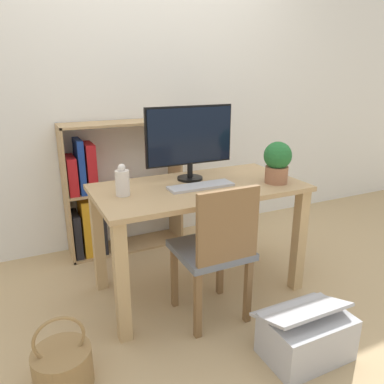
% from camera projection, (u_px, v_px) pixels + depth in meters
% --- Properties ---
extents(ground_plane, '(10.00, 10.00, 0.00)m').
position_uv_depth(ground_plane, '(198.00, 287.00, 2.57)').
color(ground_plane, tan).
extents(wall_back, '(8.00, 0.05, 2.60)m').
position_uv_depth(wall_back, '(144.00, 86.00, 3.02)').
color(wall_back, silver).
rests_on(wall_back, ground_plane).
extents(desk, '(1.30, 0.68, 0.73)m').
position_uv_depth(desk, '(199.00, 206.00, 2.38)').
color(desk, tan).
rests_on(desk, ground_plane).
extents(monitor, '(0.60, 0.17, 0.48)m').
position_uv_depth(monitor, '(190.00, 138.00, 2.39)').
color(monitor, black).
rests_on(monitor, desk).
extents(keyboard, '(0.41, 0.13, 0.02)m').
position_uv_depth(keyboard, '(201.00, 186.00, 2.30)').
color(keyboard, '#B2B2B7').
rests_on(keyboard, desk).
extents(vase, '(0.08, 0.08, 0.19)m').
position_uv_depth(vase, '(122.00, 182.00, 2.13)').
color(vase, silver).
rests_on(vase, desk).
extents(potted_plant, '(0.18, 0.18, 0.26)m').
position_uv_depth(potted_plant, '(277.00, 161.00, 2.36)').
color(potted_plant, '#9E6647').
rests_on(potted_plant, desk).
extents(chair, '(0.40, 0.40, 0.85)m').
position_uv_depth(chair, '(216.00, 248.00, 2.10)').
color(chair, slate).
rests_on(chair, ground_plane).
extents(bookshelf, '(0.92, 0.28, 1.04)m').
position_uv_depth(bookshelf, '(101.00, 197.00, 2.94)').
color(bookshelf, tan).
rests_on(bookshelf, ground_plane).
extents(basket, '(0.27, 0.27, 0.38)m').
position_uv_depth(basket, '(63.00, 366.00, 1.74)').
color(basket, '#997547').
rests_on(basket, ground_plane).
extents(storage_box, '(0.44, 0.34, 0.30)m').
position_uv_depth(storage_box, '(306.00, 335.00, 1.92)').
color(storage_box, '#B2B2B7').
rests_on(storage_box, ground_plane).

